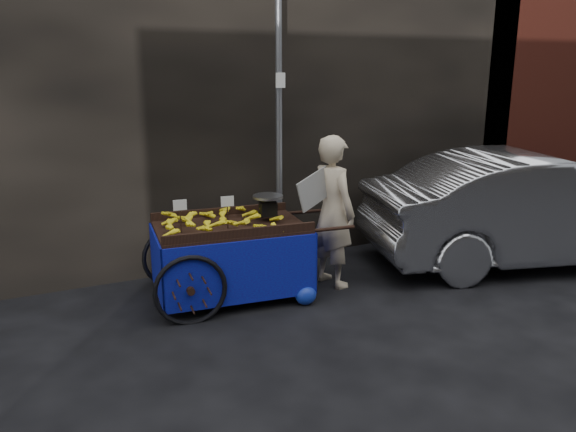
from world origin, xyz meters
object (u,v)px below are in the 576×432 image
vendor (333,211)px  parked_car (536,208)px  banana_cart (226,233)px  plastic_bag (306,295)px

vendor → parked_car: vendor is taller
banana_cart → parked_car: parked_car is taller
banana_cart → parked_car: 4.18m
banana_cart → plastic_bag: (0.71, -0.58, -0.65)m
banana_cart → vendor: (1.28, -0.15, 0.15)m
plastic_bag → vendor: bearing=36.9°
plastic_bag → parked_car: (3.42, -0.03, 0.63)m
vendor → plastic_bag: vendor is taller
banana_cart → parked_car: bearing=-2.4°
vendor → plastic_bag: size_ratio=7.39×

